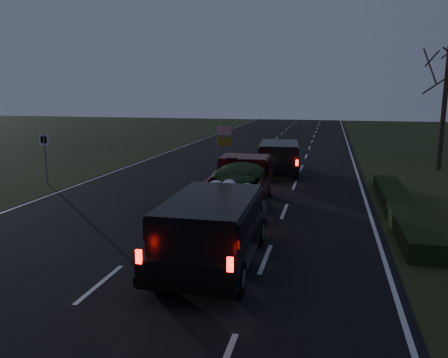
% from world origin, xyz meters
% --- Properties ---
extents(ground, '(120.00, 120.00, 0.00)m').
position_xyz_m(ground, '(0.00, 0.00, 0.00)').
color(ground, black).
rests_on(ground, ground).
extents(road_asphalt, '(14.00, 120.00, 0.02)m').
position_xyz_m(road_asphalt, '(0.00, 0.00, 0.01)').
color(road_asphalt, black).
rests_on(road_asphalt, ground).
extents(hedge_row, '(1.00, 10.00, 0.60)m').
position_xyz_m(hedge_row, '(7.80, 3.00, 0.30)').
color(hedge_row, black).
rests_on(hedge_row, ground).
extents(route_sign, '(0.55, 0.08, 2.50)m').
position_xyz_m(route_sign, '(-8.50, 5.00, 1.66)').
color(route_sign, gray).
rests_on(route_sign, ground).
extents(bare_tree_far, '(3.60, 3.60, 7.00)m').
position_xyz_m(bare_tree_far, '(11.50, 14.00, 5.23)').
color(bare_tree_far, black).
rests_on(bare_tree_far, ground).
extents(pickup_truck, '(2.30, 5.52, 2.85)m').
position_xyz_m(pickup_truck, '(1.79, 2.96, 1.07)').
color(pickup_truck, '#390907').
rests_on(pickup_truck, ground).
extents(lead_suv, '(2.57, 5.20, 1.44)m').
position_xyz_m(lead_suv, '(2.47, 10.20, 1.09)').
color(lead_suv, black).
rests_on(lead_suv, ground).
extents(rear_suv, '(2.49, 5.28, 1.51)m').
position_xyz_m(rear_suv, '(2.30, -3.24, 1.14)').
color(rear_suv, black).
rests_on(rear_suv, ground).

